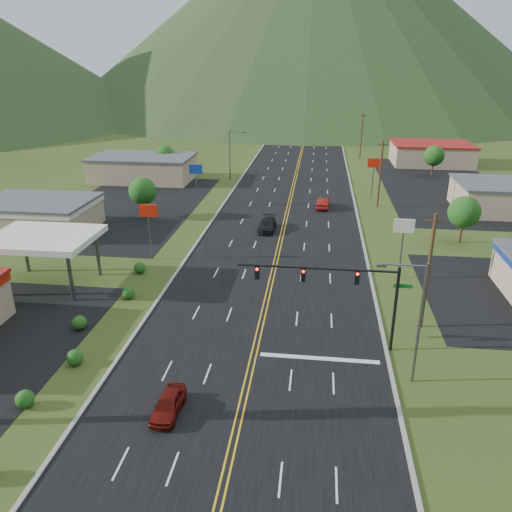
# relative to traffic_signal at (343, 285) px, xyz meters

# --- Properties ---
(ground) EXTENTS (500.00, 500.00, 0.00)m
(ground) POSITION_rel_traffic_signal_xyz_m (-6.48, -14.00, -5.33)
(ground) COLOR #2B3D15
(ground) RESTS_ON ground
(road) EXTENTS (20.00, 460.00, 0.04)m
(road) POSITION_rel_traffic_signal_xyz_m (-6.48, -14.00, -5.33)
(road) COLOR black
(road) RESTS_ON ground
(curb_west) EXTENTS (0.30, 460.00, 0.14)m
(curb_west) POSITION_rel_traffic_signal_xyz_m (-16.63, -14.00, -5.33)
(curb_west) COLOR gray
(curb_west) RESTS_ON ground
(curb_east) EXTENTS (0.30, 460.00, 0.14)m
(curb_east) POSITION_rel_traffic_signal_xyz_m (3.67, -14.00, -5.33)
(curb_east) COLOR gray
(curb_east) RESTS_ON ground
(traffic_signal) EXTENTS (13.10, 0.43, 7.00)m
(traffic_signal) POSITION_rel_traffic_signal_xyz_m (0.00, 0.00, 0.00)
(traffic_signal) COLOR black
(traffic_signal) RESTS_ON ground
(streetlight_east) EXTENTS (3.28, 0.25, 9.00)m
(streetlight_east) POSITION_rel_traffic_signal_xyz_m (4.70, -4.00, -0.15)
(streetlight_east) COLOR #59595E
(streetlight_east) RESTS_ON ground
(streetlight_west) EXTENTS (3.28, 0.25, 9.00)m
(streetlight_west) POSITION_rel_traffic_signal_xyz_m (-18.16, 56.00, -0.15)
(streetlight_west) COLOR #59595E
(streetlight_west) RESTS_ON ground
(gas_canopy) EXTENTS (10.00, 8.00, 5.30)m
(gas_canopy) POSITION_rel_traffic_signal_xyz_m (-28.48, 8.00, -0.46)
(gas_canopy) COLOR white
(gas_canopy) RESTS_ON ground
(building_west_mid) EXTENTS (14.40, 10.40, 4.10)m
(building_west_mid) POSITION_rel_traffic_signal_xyz_m (-38.48, 24.00, -3.06)
(building_west_mid) COLOR #D0B290
(building_west_mid) RESTS_ON ground
(building_west_far) EXTENTS (18.40, 11.40, 4.50)m
(building_west_far) POSITION_rel_traffic_signal_xyz_m (-34.48, 54.00, -3.07)
(building_west_far) COLOR #D0B290
(building_west_far) RESTS_ON ground
(building_east_mid) EXTENTS (14.40, 11.40, 4.30)m
(building_east_mid) POSITION_rel_traffic_signal_xyz_m (25.52, 41.00, -3.17)
(building_east_mid) COLOR #D0B290
(building_east_mid) RESTS_ON ground
(building_east_far) EXTENTS (16.40, 12.40, 4.50)m
(building_east_far) POSITION_rel_traffic_signal_xyz_m (21.52, 76.00, -3.07)
(building_east_far) COLOR #D0B290
(building_east_far) RESTS_ON ground
(pole_sign_west_a) EXTENTS (2.00, 0.18, 6.40)m
(pole_sign_west_a) POSITION_rel_traffic_signal_xyz_m (-20.48, 16.00, -0.28)
(pole_sign_west_a) COLOR #59595E
(pole_sign_west_a) RESTS_ON ground
(pole_sign_west_b) EXTENTS (2.00, 0.18, 6.40)m
(pole_sign_west_b) POSITION_rel_traffic_signal_xyz_m (-20.48, 38.00, -0.28)
(pole_sign_west_b) COLOR #59595E
(pole_sign_west_b) RESTS_ON ground
(pole_sign_east_a) EXTENTS (2.00, 0.18, 6.40)m
(pole_sign_east_a) POSITION_rel_traffic_signal_xyz_m (6.52, 14.00, -0.28)
(pole_sign_east_a) COLOR #59595E
(pole_sign_east_a) RESTS_ON ground
(pole_sign_east_b) EXTENTS (2.00, 0.18, 6.40)m
(pole_sign_east_b) POSITION_rel_traffic_signal_xyz_m (6.52, 46.00, -0.28)
(pole_sign_east_b) COLOR #59595E
(pole_sign_east_b) RESTS_ON ground
(tree_west_a) EXTENTS (3.84, 3.84, 5.82)m
(tree_west_a) POSITION_rel_traffic_signal_xyz_m (-26.48, 31.00, -1.44)
(tree_west_a) COLOR #382314
(tree_west_a) RESTS_ON ground
(tree_west_b) EXTENTS (3.84, 3.84, 5.82)m
(tree_west_b) POSITION_rel_traffic_signal_xyz_m (-31.48, 58.00, -1.44)
(tree_west_b) COLOR #382314
(tree_west_b) RESTS_ON ground
(tree_east_a) EXTENTS (3.84, 3.84, 5.82)m
(tree_east_a) POSITION_rel_traffic_signal_xyz_m (15.52, 26.00, -1.44)
(tree_east_a) COLOR #382314
(tree_east_a) RESTS_ON ground
(tree_east_b) EXTENTS (3.84, 3.84, 5.82)m
(tree_east_b) POSITION_rel_traffic_signal_xyz_m (19.52, 64.00, -1.44)
(tree_east_b) COLOR #382314
(tree_east_b) RESTS_ON ground
(utility_pole_a) EXTENTS (1.60, 0.28, 10.00)m
(utility_pole_a) POSITION_rel_traffic_signal_xyz_m (7.02, 4.00, -0.20)
(utility_pole_a) COLOR #382314
(utility_pole_a) RESTS_ON ground
(utility_pole_b) EXTENTS (1.60, 0.28, 10.00)m
(utility_pole_b) POSITION_rel_traffic_signal_xyz_m (7.02, 41.00, -0.20)
(utility_pole_b) COLOR #382314
(utility_pole_b) RESTS_ON ground
(utility_pole_c) EXTENTS (1.60, 0.28, 10.00)m
(utility_pole_c) POSITION_rel_traffic_signal_xyz_m (7.02, 81.00, -0.20)
(utility_pole_c) COLOR #382314
(utility_pole_c) RESTS_ON ground
(utility_pole_d) EXTENTS (1.60, 0.28, 10.00)m
(utility_pole_d) POSITION_rel_traffic_signal_xyz_m (7.02, 121.00, -0.20)
(utility_pole_d) COLOR #382314
(utility_pole_d) RESTS_ON ground
(mountain_n) EXTENTS (220.00, 220.00, 85.00)m
(mountain_n) POSITION_rel_traffic_signal_xyz_m (-6.48, 206.00, 37.17)
(mountain_n) COLOR #1B3418
(mountain_n) RESTS_ON ground
(car_red_near) EXTENTS (1.67, 3.95, 1.33)m
(car_red_near) POSITION_rel_traffic_signal_xyz_m (-11.02, -9.47, -4.66)
(car_red_near) COLOR #66100B
(car_red_near) RESTS_ON ground
(car_dark_mid) EXTENTS (2.18, 5.17, 1.49)m
(car_dark_mid) POSITION_rel_traffic_signal_xyz_m (-8.55, 27.62, -4.59)
(car_dark_mid) COLOR black
(car_dark_mid) RESTS_ON ground
(car_red_far) EXTENTS (2.03, 4.82, 1.55)m
(car_red_far) POSITION_rel_traffic_signal_xyz_m (-1.22, 39.14, -4.56)
(car_red_far) COLOR maroon
(car_red_far) RESTS_ON ground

